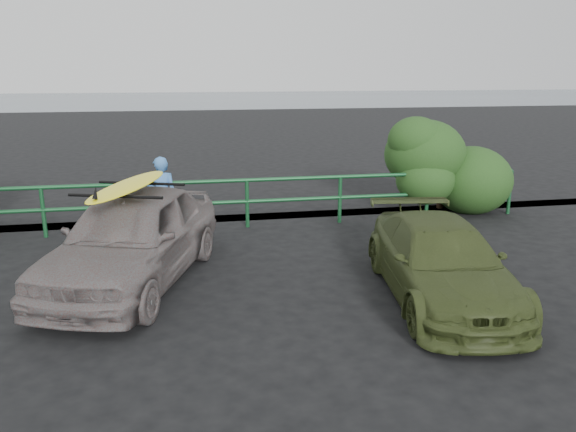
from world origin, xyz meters
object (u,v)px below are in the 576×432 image
object	(u,v)px
man	(162,197)
surfboard	(129,185)
sedan	(133,237)
olive_vehicle	(441,262)
guardrail	(199,205)

from	to	relation	value
man	surfboard	size ratio (longest dim) A/B	0.64
sedan	surfboard	size ratio (longest dim) A/B	1.70
sedan	olive_vehicle	bearing A→B (deg)	0.68
surfboard	guardrail	bearing A→B (deg)	88.03
sedan	man	distance (m)	2.52
sedan	surfboard	bearing A→B (deg)	0.00
olive_vehicle	man	distance (m)	5.63
guardrail	sedan	bearing A→B (deg)	-111.22
olive_vehicle	man	xyz separation A→B (m)	(-3.99, 3.96, 0.24)
olive_vehicle	surfboard	world-z (taller)	surfboard
guardrail	surfboard	distance (m)	3.17
surfboard	man	bearing A→B (deg)	100.69
surfboard	sedan	bearing A→B (deg)	0.00
sedan	olive_vehicle	distance (m)	4.61
guardrail	surfboard	bearing A→B (deg)	-111.22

